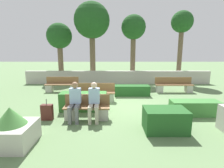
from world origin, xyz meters
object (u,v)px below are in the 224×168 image
bench_left_side (94,94)px  tree_rightmost (181,25)px  suitcase (46,112)px  bench_back (61,86)px  tree_center_left (91,22)px  tree_leftmost (59,37)px  tree_center_right (133,30)px  person_seated_man (74,100)px  planter_corner_left (11,129)px  bench_front (86,110)px  person_seated_woman (93,100)px  bench_right_side (173,86)px

bench_left_side → tree_rightmost: 9.12m
suitcase → tree_rightmost: bearing=45.8°
bench_back → tree_center_left: 5.92m
tree_leftmost → tree_center_right: bearing=-2.2°
person_seated_man → tree_center_left: (-0.24, 8.21, 3.85)m
bench_left_side → planter_corner_left: (-1.77, -3.99, 0.10)m
person_seated_man → suitcase: bearing=177.3°
suitcase → bench_back: bearing=99.0°
bench_back → tree_center_right: bearing=39.4°
person_seated_man → suitcase: size_ratio=1.79×
bench_front → planter_corner_left: bearing=-133.6°
bench_front → tree_leftmost: size_ratio=0.36×
tree_leftmost → tree_center_left: bearing=-4.1°
tree_center_left → planter_corner_left: bearing=-96.2°
tree_center_left → person_seated_woman: bearing=-83.6°
planter_corner_left → suitcase: bearing=80.4°
bench_right_side → tree_rightmost: size_ratio=0.41×
planter_corner_left → tree_center_right: tree_center_right is taller
bench_right_side → bench_back: size_ratio=1.13×
tree_rightmost → bench_left_side: bearing=-138.0°
tree_leftmost → tree_center_left: size_ratio=0.75×
bench_left_side → bench_back: bearing=134.7°
bench_left_side → tree_center_right: 7.34m
bench_front → tree_center_right: tree_center_right is taller
bench_left_side → person_seated_woman: (0.21, -2.34, 0.42)m
person_seated_man → tree_rightmost: bearing=50.1°
tree_center_right → person_seated_man: bearing=-110.0°
person_seated_woman → tree_center_left: bearing=96.4°
bench_right_side → tree_center_left: 7.82m
suitcase → tree_center_right: size_ratio=0.15×
tree_center_left → tree_rightmost: size_ratio=1.13×
person_seated_man → tree_center_right: bearing=70.0°
person_seated_man → bench_right_side: bearing=40.5°
bench_right_side → bench_back: same height
bench_front → tree_rightmost: bearing=51.3°
tree_leftmost → tree_rightmost: 9.50m
bench_right_side → suitcase: bench_right_side is taller
tree_center_left → tree_rightmost: bearing=-3.0°
person_seated_woman → tree_center_left: 9.11m
bench_right_side → bench_back: 6.69m
tree_leftmost → person_seated_woman: bearing=-67.1°
bench_left_side → tree_center_right: tree_center_right is taller
bench_front → suitcase: bearing=-176.6°
planter_corner_left → person_seated_woman: bearing=39.9°
bench_back → planter_corner_left: 6.05m
bench_left_side → tree_center_left: size_ratio=0.32×
planter_corner_left → person_seated_man: bearing=51.7°
person_seated_man → bench_back: bearing=111.3°
person_seated_woman → planter_corner_left: bearing=-140.1°
planter_corner_left → bench_back: bearing=93.8°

